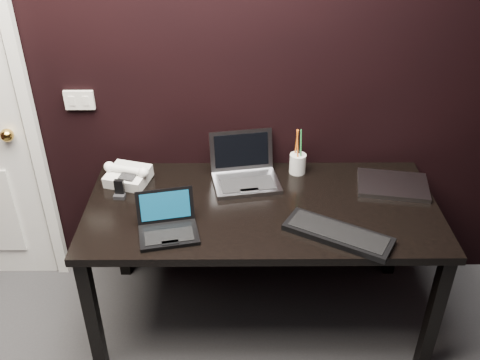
{
  "coord_description": "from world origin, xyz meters",
  "views": [
    {
      "loc": [
        0.18,
        -0.72,
        2.22
      ],
      "look_at": [
        0.19,
        1.35,
        0.91
      ],
      "focal_mm": 40.0,
      "sensor_mm": 36.0,
      "label": 1
    }
  ],
  "objects_px": {
    "silver_laptop": "(245,174)",
    "closed_laptop": "(393,185)",
    "desk": "(262,218)",
    "ext_keyboard": "(338,234)",
    "mobile_phone": "(120,191)",
    "netbook": "(168,226)",
    "desk_phone": "(128,175)",
    "pen_cup": "(298,163)"
  },
  "relations": [
    {
      "from": "ext_keyboard",
      "to": "pen_cup",
      "type": "distance_m",
      "value": 0.57
    },
    {
      "from": "closed_laptop",
      "to": "ext_keyboard",
      "type": "bearing_deg",
      "value": -130.54
    },
    {
      "from": "silver_laptop",
      "to": "closed_laptop",
      "type": "relative_size",
      "value": 0.97
    },
    {
      "from": "pen_cup",
      "to": "mobile_phone",
      "type": "bearing_deg",
      "value": -165.79
    },
    {
      "from": "desk",
      "to": "mobile_phone",
      "type": "xyz_separation_m",
      "value": [
        -0.7,
        0.07,
        0.11
      ]
    },
    {
      "from": "desk_phone",
      "to": "mobile_phone",
      "type": "bearing_deg",
      "value": -98.69
    },
    {
      "from": "netbook",
      "to": "closed_laptop",
      "type": "relative_size",
      "value": 0.78
    },
    {
      "from": "mobile_phone",
      "to": "ext_keyboard",
      "type": "bearing_deg",
      "value": -17.42
    },
    {
      "from": "netbook",
      "to": "desk",
      "type": "bearing_deg",
      "value": 26.2
    },
    {
      "from": "netbook",
      "to": "pen_cup",
      "type": "height_order",
      "value": "pen_cup"
    },
    {
      "from": "pen_cup",
      "to": "netbook",
      "type": "bearing_deg",
      "value": -140.84
    },
    {
      "from": "ext_keyboard",
      "to": "mobile_phone",
      "type": "height_order",
      "value": "mobile_phone"
    },
    {
      "from": "desk",
      "to": "closed_laptop",
      "type": "relative_size",
      "value": 4.39
    },
    {
      "from": "netbook",
      "to": "closed_laptop",
      "type": "bearing_deg",
      "value": 18.39
    },
    {
      "from": "silver_laptop",
      "to": "desk_phone",
      "type": "xyz_separation_m",
      "value": [
        -0.6,
        -0.01,
        0.0
      ]
    },
    {
      "from": "silver_laptop",
      "to": "mobile_phone",
      "type": "distance_m",
      "value": 0.64
    },
    {
      "from": "closed_laptop",
      "to": "mobile_phone",
      "type": "xyz_separation_m",
      "value": [
        -1.37,
        -0.08,
        0.02
      ]
    },
    {
      "from": "mobile_phone",
      "to": "netbook",
      "type": "bearing_deg",
      "value": -46.85
    },
    {
      "from": "desk",
      "to": "closed_laptop",
      "type": "height_order",
      "value": "closed_laptop"
    },
    {
      "from": "netbook",
      "to": "pen_cup",
      "type": "relative_size",
      "value": 1.19
    },
    {
      "from": "netbook",
      "to": "desk_phone",
      "type": "xyz_separation_m",
      "value": [
        -0.25,
        0.42,
        0.01
      ]
    },
    {
      "from": "netbook",
      "to": "silver_laptop",
      "type": "height_order",
      "value": "silver_laptop"
    },
    {
      "from": "desk",
      "to": "silver_laptop",
      "type": "distance_m",
      "value": 0.26
    },
    {
      "from": "silver_laptop",
      "to": "closed_laptop",
      "type": "distance_m",
      "value": 0.75
    },
    {
      "from": "desk",
      "to": "ext_keyboard",
      "type": "bearing_deg",
      "value": -37.36
    },
    {
      "from": "silver_laptop",
      "to": "desk_phone",
      "type": "distance_m",
      "value": 0.6
    },
    {
      "from": "closed_laptop",
      "to": "mobile_phone",
      "type": "height_order",
      "value": "mobile_phone"
    },
    {
      "from": "silver_laptop",
      "to": "closed_laptop",
      "type": "bearing_deg",
      "value": -4.7
    },
    {
      "from": "silver_laptop",
      "to": "closed_laptop",
      "type": "height_order",
      "value": "silver_laptop"
    },
    {
      "from": "silver_laptop",
      "to": "ext_keyboard",
      "type": "relative_size",
      "value": 0.76
    },
    {
      "from": "mobile_phone",
      "to": "pen_cup",
      "type": "height_order",
      "value": "pen_cup"
    },
    {
      "from": "desk",
      "to": "silver_laptop",
      "type": "relative_size",
      "value": 4.54
    },
    {
      "from": "closed_laptop",
      "to": "pen_cup",
      "type": "distance_m",
      "value": 0.5
    },
    {
      "from": "closed_laptop",
      "to": "silver_laptop",
      "type": "bearing_deg",
      "value": 175.3
    },
    {
      "from": "ext_keyboard",
      "to": "desk_phone",
      "type": "bearing_deg",
      "value": 155.79
    },
    {
      "from": "desk_phone",
      "to": "netbook",
      "type": "bearing_deg",
      "value": -59.23
    },
    {
      "from": "netbook",
      "to": "silver_laptop",
      "type": "xyz_separation_m",
      "value": [
        0.35,
        0.43,
        0.01
      ]
    },
    {
      "from": "pen_cup",
      "to": "silver_laptop",
      "type": "bearing_deg",
      "value": -163.03
    },
    {
      "from": "silver_laptop",
      "to": "netbook",
      "type": "bearing_deg",
      "value": -129.4
    },
    {
      "from": "ext_keyboard",
      "to": "silver_laptop",
      "type": "bearing_deg",
      "value": 131.19
    },
    {
      "from": "desk",
      "to": "netbook",
      "type": "distance_m",
      "value": 0.49
    },
    {
      "from": "desk",
      "to": "mobile_phone",
      "type": "height_order",
      "value": "mobile_phone"
    }
  ]
}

